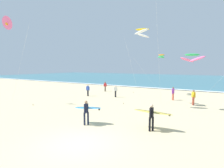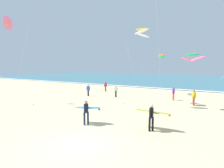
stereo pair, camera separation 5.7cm
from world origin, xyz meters
name	(u,v)px [view 1 (the left image)]	position (x,y,z in m)	size (l,w,h in m)	color
ground_plane	(80,144)	(0.00, 0.00, 0.00)	(160.00, 160.00, 0.00)	beige
ocean_water	(196,79)	(0.00, 55.00, 0.04)	(160.00, 60.00, 0.08)	teal
shoreline_foam	(178,89)	(0.00, 25.30, 0.09)	(160.00, 1.16, 0.01)	white
surfer_lead	(152,114)	(2.56, 3.91, 1.05)	(2.52, 1.04, 1.71)	black
surfer_trailing	(87,109)	(-1.69, 2.69, 1.04)	(2.05, 1.19, 1.71)	black
kite_arc_golden_near	(142,32)	(-0.84, 10.56, 7.50)	(2.93, 3.09, 7.89)	white
kite_arc_amber_high	(161,56)	(-1.21, 18.97, 5.52)	(4.63, 2.17, 5.81)	green
kite_arc_emerald_low	(192,58)	(3.99, 10.07, 4.78)	(4.76, 3.61, 5.14)	pink
kite_delta_rose_distant	(8,23)	(-13.36, 3.95, 8.62)	(3.74, 0.92, 9.35)	pink
bystander_blue_top	(88,90)	(-9.22, 12.04, 0.81)	(0.48, 0.26, 1.59)	black
bystander_white_top	(116,91)	(-5.53, 13.23, 0.81)	(0.43, 0.32, 1.59)	black
bystander_purple_top	(173,93)	(1.44, 15.01, 0.81)	(0.24, 0.49, 1.59)	#D8593F
bystander_red_top	(105,86)	(-9.74, 17.13, 0.81)	(0.37, 0.39, 1.59)	#4C3D2D
bystander_yellow_top	(193,97)	(3.87, 13.41, 0.81)	(0.42, 0.33, 1.59)	#D8593F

